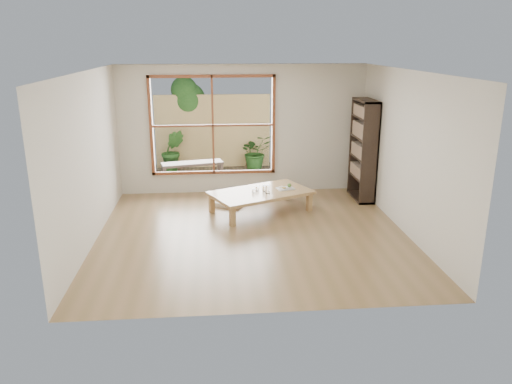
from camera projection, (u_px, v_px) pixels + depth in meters
ground at (252, 234)px, 8.18m from camera, size 5.00×5.00×0.00m
low_table at (261, 194)px, 9.14m from camera, size 2.04×1.66×0.39m
floor_cushion at (230, 202)px, 9.66m from camera, size 0.71×0.71×0.08m
bookshelf at (363, 150)px, 9.75m from camera, size 0.31×0.88×1.97m
glass_tall at (268, 189)px, 8.98m from camera, size 0.08×0.08×0.15m
glass_mid at (265, 188)px, 9.12m from camera, size 0.08×0.08×0.11m
glass_short at (257, 189)px, 9.16m from camera, size 0.06×0.06×0.08m
glass_small at (254, 191)px, 9.04m from camera, size 0.06×0.06×0.07m
food_tray at (286, 188)px, 9.28m from camera, size 0.36×0.29×0.10m
deck at (214, 178)px, 11.52m from camera, size 2.80×2.00×0.05m
garden_bench at (192, 165)px, 11.08m from camera, size 1.40×0.67×0.43m
bamboo_fence at (213, 132)px, 12.21m from camera, size 2.80×0.06×1.80m
shrub_right at (256, 152)px, 12.16m from camera, size 0.92×0.86×0.83m
shrub_left at (173, 151)px, 11.89m from camera, size 0.57×0.47×1.00m
garden_tree at (184, 101)px, 12.23m from camera, size 1.04×0.85×2.22m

